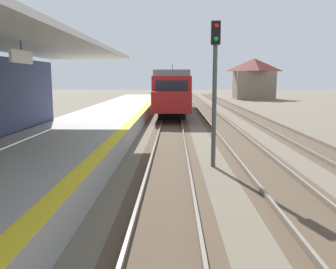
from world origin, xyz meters
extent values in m
cube|color=#999993|center=(-2.50, 16.00, 0.45)|extent=(5.00, 80.00, 0.90)
cube|color=yellow|center=(-0.25, 16.00, 0.90)|extent=(0.50, 80.00, 0.01)
cube|color=white|center=(-2.20, 13.18, 3.82)|extent=(0.08, 1.40, 0.36)
cylinder|color=#333333|center=(-2.20, 13.18, 4.14)|extent=(0.03, 0.03, 0.27)
cube|color=#4C3D2D|center=(1.90, 20.00, 0.00)|extent=(2.34, 120.00, 0.01)
cube|color=slate|center=(1.18, 20.00, 0.08)|extent=(0.08, 120.00, 0.15)
cube|color=slate|center=(2.62, 20.00, 0.08)|extent=(0.08, 120.00, 0.15)
cube|color=#4C3D2D|center=(5.30, 20.00, 0.00)|extent=(2.34, 120.00, 0.01)
cube|color=slate|center=(4.58, 20.00, 0.08)|extent=(0.08, 120.00, 0.15)
cube|color=slate|center=(6.02, 20.00, 0.08)|extent=(0.08, 120.00, 0.15)
cube|color=#4C3D2D|center=(8.70, 20.00, 0.00)|extent=(2.34, 120.00, 0.01)
cube|color=slate|center=(7.98, 20.00, 0.08)|extent=(0.08, 120.00, 0.15)
cube|color=slate|center=(9.42, 20.00, 0.08)|extent=(0.08, 120.00, 0.15)
cube|color=maroon|center=(1.90, 37.84, 2.07)|extent=(2.90, 18.00, 2.70)
cube|color=slate|center=(1.90, 37.84, 3.64)|extent=(2.67, 18.00, 0.44)
cube|color=black|center=(1.90, 28.82, 2.48)|extent=(2.32, 0.06, 1.21)
cube|color=maroon|center=(1.90, 28.04, 1.60)|extent=(2.78, 1.60, 1.49)
cube|color=black|center=(3.36, 37.84, 2.48)|extent=(0.04, 15.84, 0.86)
cylinder|color=#333333|center=(1.90, 41.44, 4.31)|extent=(0.06, 0.06, 0.90)
cube|color=black|center=(1.90, 31.99, 0.36)|extent=(2.17, 2.20, 0.72)
cube|color=black|center=(1.90, 43.69, 0.36)|extent=(2.17, 2.20, 0.72)
cylinder|color=#4C4C4C|center=(3.54, 15.95, 2.20)|extent=(0.16, 0.16, 4.40)
cube|color=black|center=(3.54, 15.95, 4.80)|extent=(0.32, 0.24, 0.80)
sphere|color=red|center=(3.54, 15.81, 5.02)|extent=(0.16, 0.16, 0.16)
sphere|color=green|center=(3.54, 15.81, 4.58)|extent=(0.16, 0.16, 0.16)
cube|color=#7F705B|center=(14.80, 60.95, 2.20)|extent=(6.00, 4.80, 4.40)
pyramid|color=maroon|center=(14.80, 60.95, 5.40)|extent=(6.60, 5.28, 2.00)
camera|label=1|loc=(2.09, 3.03, 3.21)|focal=38.18mm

